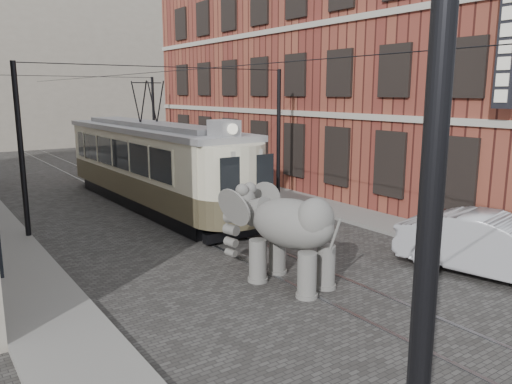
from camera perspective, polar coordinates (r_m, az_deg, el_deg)
ground at (r=15.74m, az=0.62°, el=-7.22°), size 120.00×120.00×0.00m
tram_rails at (r=15.74m, az=0.62°, el=-7.18°), size 1.54×80.00×0.02m
sidewalk_right at (r=19.67m, az=15.06°, el=-3.61°), size 2.00×60.00×0.15m
sidewalk_left at (r=13.31m, az=-23.37°, el=-11.40°), size 2.00×60.00×0.15m
brick_building at (r=28.90m, az=8.34°, el=13.15°), size 8.00×26.00×12.00m
distant_block at (r=52.93m, az=-25.93°, el=12.34°), size 28.00×10.00×14.00m
catenary at (r=19.24m, az=-8.53°, el=5.20°), size 11.00×30.20×6.00m
tram at (r=22.48m, az=-11.98°, el=5.23°), size 3.09×13.77×5.45m
elephant at (r=13.11m, az=4.07°, el=-5.21°), size 3.20×4.60×2.56m
parked_car at (r=15.23m, az=25.54°, el=-5.63°), size 3.00×5.48×1.71m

